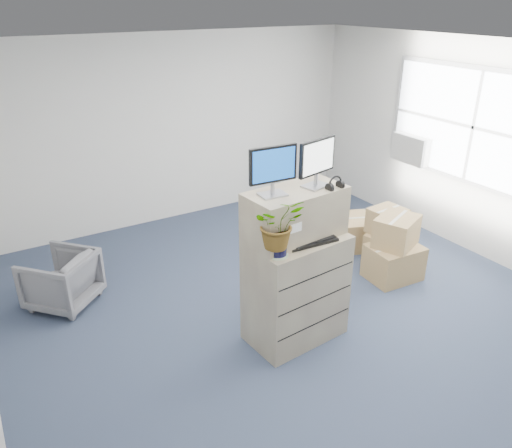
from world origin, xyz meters
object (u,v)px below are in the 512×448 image
object	(u,v)px
filing_cabinet_lower	(296,289)
monitor_left	(273,168)
keyboard	(309,241)
potted_plant	(278,229)
office_chair	(61,277)
monitor_right	(317,160)
water_bottle	(301,222)

from	to	relation	value
filing_cabinet_lower	monitor_left	xyz separation A→B (m)	(-0.26, 0.05, 1.30)
keyboard	potted_plant	distance (m)	0.48
filing_cabinet_lower	office_chair	bearing A→B (deg)	131.33
potted_plant	office_chair	size ratio (longest dim) A/B	0.83
monitor_right	potted_plant	xyz separation A→B (m)	(-0.56, -0.21, -0.48)
monitor_right	water_bottle	bearing A→B (deg)	160.18
keyboard	potted_plant	bearing A→B (deg)	-167.29
keyboard	office_chair	world-z (taller)	keyboard
keyboard	office_chair	xyz separation A→B (m)	(-1.99, 1.97, -0.79)
monitor_right	water_bottle	distance (m)	0.62
filing_cabinet_lower	monitor_left	distance (m)	1.33
water_bottle	office_chair	bearing A→B (deg)	138.05
potted_plant	monitor_left	bearing A→B (deg)	68.42
water_bottle	potted_plant	world-z (taller)	potted_plant
monitor_left	water_bottle	distance (m)	0.69
potted_plant	office_chair	xyz separation A→B (m)	(-1.58, 2.03, -1.04)
monitor_right	keyboard	bearing A→B (deg)	-149.92
office_chair	potted_plant	bearing A→B (deg)	85.70
monitor_right	keyboard	size ratio (longest dim) A/B	0.87
filing_cabinet_lower	water_bottle	distance (m)	0.71
filing_cabinet_lower	potted_plant	bearing A→B (deg)	-158.36
keyboard	filing_cabinet_lower	bearing A→B (deg)	117.39
water_bottle	keyboard	bearing A→B (deg)	-97.25
monitor_left	keyboard	bearing A→B (deg)	-24.30
monitor_right	potted_plant	world-z (taller)	monitor_right
filing_cabinet_lower	potted_plant	world-z (taller)	potted_plant
office_chair	monitor_right	bearing A→B (deg)	97.44
water_bottle	office_chair	xyz separation A→B (m)	(-2.01, 1.80, -0.92)
filing_cabinet_lower	monitor_left	world-z (taller)	monitor_left
keyboard	potted_plant	world-z (taller)	potted_plant
monitor_right	office_chair	xyz separation A→B (m)	(-2.15, 1.82, -1.52)
keyboard	water_bottle	size ratio (longest dim) A/B	1.92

